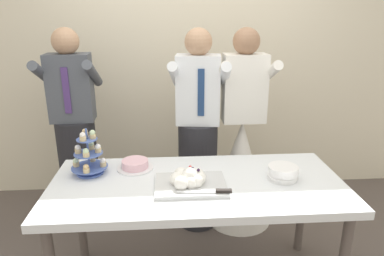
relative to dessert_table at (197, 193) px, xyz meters
name	(u,v)px	position (x,y,z in m)	size (l,w,h in m)	color
rear_wall	(185,47)	(0.00, 1.49, 0.75)	(5.20, 0.10, 2.90)	beige
dessert_table	(197,193)	(0.00, 0.00, 0.00)	(1.80, 0.80, 0.78)	silver
cupcake_stand	(89,156)	(-0.68, 0.17, 0.19)	(0.23, 0.23, 0.31)	#4C66B2
main_cake_tray	(190,180)	(-0.05, -0.06, 0.12)	(0.44, 0.31, 0.13)	silver
plate_stack	(283,172)	(0.53, 0.00, 0.12)	(0.19, 0.19, 0.09)	white
round_cake	(135,165)	(-0.40, 0.22, 0.10)	(0.24, 0.24, 0.06)	white
person_groom	(198,143)	(0.07, 0.74, 0.05)	(0.51, 0.54, 1.66)	#232328
person_bride	(241,159)	(0.44, 0.77, -0.12)	(0.56, 0.56, 1.66)	white
person_guest	(76,140)	(-0.95, 0.88, 0.05)	(0.48, 0.51, 1.66)	#232328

